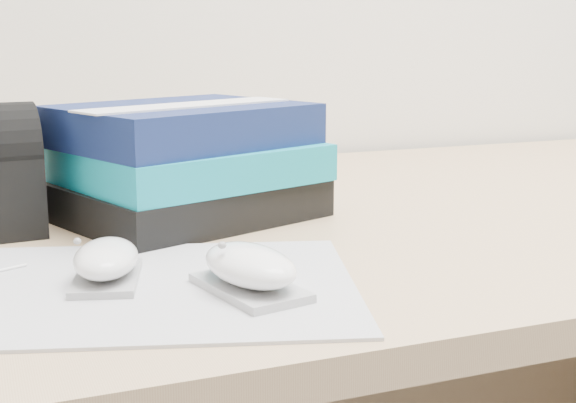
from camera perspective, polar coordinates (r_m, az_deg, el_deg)
name	(u,v)px	position (r m, az deg, el deg)	size (l,w,h in m)	color
desk	(294,378)	(1.06, 0.42, -12.42)	(1.60, 0.80, 0.73)	tan
mousepad	(149,287)	(0.66, -9.83, -6.00)	(0.33, 0.26, 0.00)	gray
mouse_rear	(106,262)	(0.67, -12.80, -4.20)	(0.07, 0.10, 0.04)	gray
mouse_front	(250,269)	(0.63, -2.74, -4.82)	(0.08, 0.11, 0.04)	#9D9D9F
book_stack	(187,162)	(0.89, -7.20, 2.77)	(0.31, 0.28, 0.13)	black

